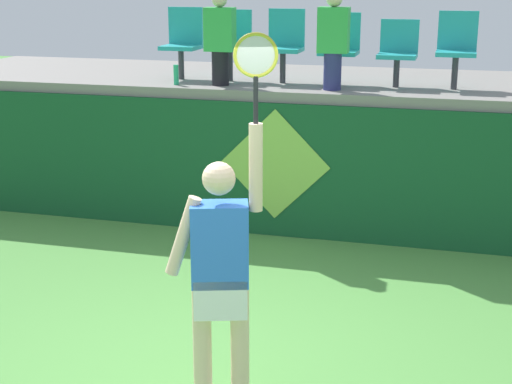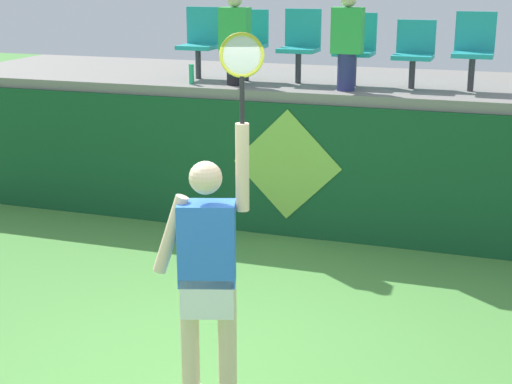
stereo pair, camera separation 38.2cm
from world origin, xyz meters
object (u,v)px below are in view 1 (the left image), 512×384
(spectator_0, at_px, (333,39))
(spectator_1, at_px, (220,38))
(stadium_chair_1, at_px, (232,40))
(stadium_chair_5, at_px, (457,46))
(tennis_player, at_px, (221,272))
(stadium_chair_0, at_px, (183,40))
(water_bottle, at_px, (176,75))
(stadium_chair_2, at_px, (284,42))
(stadium_chair_3, at_px, (340,45))
(stadium_chair_4, at_px, (398,50))

(spectator_0, height_order, spectator_1, spectator_0)
(stadium_chair_1, height_order, stadium_chair_5, stadium_chair_5)
(stadium_chair_1, bearing_deg, tennis_player, -74.08)
(stadium_chair_0, relative_size, spectator_1, 0.81)
(water_bottle, xyz_separation_m, stadium_chair_2, (1.17, 0.56, 0.36))
(stadium_chair_1, distance_m, stadium_chair_5, 2.65)
(water_bottle, xyz_separation_m, spectator_0, (1.84, 0.09, 0.45))
(stadium_chair_2, relative_size, spectator_1, 0.81)
(water_bottle, xyz_separation_m, stadium_chair_3, (1.84, 0.56, 0.34))
(water_bottle, distance_m, stadium_chair_4, 2.60)
(spectator_1, bearing_deg, stadium_chair_4, 12.82)
(water_bottle, distance_m, stadium_chair_1, 0.84)
(stadium_chair_0, distance_m, stadium_chair_5, 3.28)
(stadium_chair_1, relative_size, spectator_1, 0.79)
(tennis_player, relative_size, stadium_chair_4, 3.42)
(stadium_chair_5, bearing_deg, stadium_chair_2, 179.96)
(stadium_chair_1, distance_m, stadium_chair_4, 2.00)
(stadium_chair_2, distance_m, spectator_0, 0.82)
(stadium_chair_0, xyz_separation_m, stadium_chair_3, (1.96, -0.00, -0.02))
(stadium_chair_4, xyz_separation_m, spectator_1, (-2.00, -0.46, 0.13))
(stadium_chair_2, distance_m, stadium_chair_3, 0.67)
(stadium_chair_1, bearing_deg, water_bottle, -132.81)
(spectator_1, bearing_deg, stadium_chair_3, 19.18)
(water_bottle, xyz_separation_m, stadium_chair_1, (0.52, 0.56, 0.37))
(stadium_chair_1, relative_size, stadium_chair_5, 0.98)
(stadium_chair_4, height_order, spectator_0, spectator_0)
(stadium_chair_2, distance_m, stadium_chair_4, 1.34)
(water_bottle, height_order, stadium_chair_5, stadium_chair_5)
(stadium_chair_0, height_order, stadium_chair_4, stadium_chair_0)
(tennis_player, xyz_separation_m, water_bottle, (-1.79, 3.89, 0.78))
(water_bottle, relative_size, stadium_chair_1, 0.28)
(stadium_chair_3, bearing_deg, spectator_1, -160.82)
(water_bottle, relative_size, stadium_chair_2, 0.27)
(tennis_player, distance_m, stadium_chair_5, 4.80)
(stadium_chair_5, bearing_deg, stadium_chair_1, -179.92)
(stadium_chair_3, height_order, spectator_1, spectator_1)
(spectator_0, bearing_deg, tennis_player, -90.81)
(tennis_player, height_order, stadium_chair_5, tennis_player)
(stadium_chair_2, relative_size, spectator_0, 0.79)
(stadium_chair_1, distance_m, spectator_1, 0.46)
(spectator_1, bearing_deg, stadium_chair_0, 143.72)
(stadium_chair_2, height_order, stadium_chair_4, stadium_chair_2)
(tennis_player, distance_m, stadium_chair_3, 4.59)
(stadium_chair_4, distance_m, stadium_chair_5, 0.65)
(stadium_chair_5, relative_size, spectator_0, 0.79)
(tennis_player, bearing_deg, stadium_chair_1, 105.92)
(stadium_chair_2, xyz_separation_m, stadium_chair_4, (1.34, -0.01, -0.06))
(stadium_chair_5, distance_m, spectator_1, 2.69)
(stadium_chair_2, bearing_deg, stadium_chair_5, -0.04)
(water_bottle, relative_size, stadium_chair_5, 0.27)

